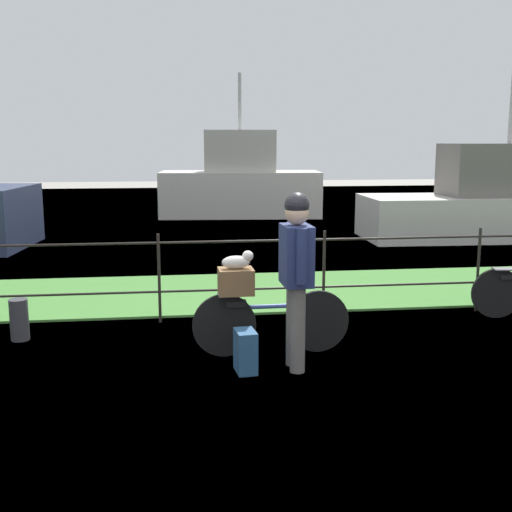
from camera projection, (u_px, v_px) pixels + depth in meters
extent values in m
plane|color=gray|center=(264.00, 373.00, 5.88)|extent=(60.00, 60.00, 0.00)
cube|color=#478438|center=(233.00, 292.00, 9.01)|extent=(27.00, 2.40, 0.03)
plane|color=#60849E|center=(208.00, 229.00, 15.60)|extent=(30.00, 30.00, 0.00)
cylinder|color=#28231E|center=(159.00, 279.00, 7.46)|extent=(0.04, 0.04, 1.07)
cylinder|color=#28231E|center=(324.00, 274.00, 7.71)|extent=(0.04, 0.04, 1.07)
cylinder|color=#28231E|center=(478.00, 270.00, 7.96)|extent=(0.04, 0.04, 1.07)
cylinder|color=#28231E|center=(243.00, 289.00, 7.61)|extent=(18.00, 0.03, 0.03)
cylinder|color=#28231E|center=(243.00, 241.00, 7.51)|extent=(18.00, 0.03, 0.03)
cylinder|color=black|center=(318.00, 321.00, 6.44)|extent=(0.64, 0.06, 0.64)
cylinder|color=black|center=(224.00, 325.00, 6.30)|extent=(0.64, 0.06, 0.64)
cylinder|color=#3D569E|center=(272.00, 306.00, 6.34)|extent=(0.75, 0.06, 0.04)
cube|color=black|center=(236.00, 303.00, 6.28)|extent=(0.20, 0.09, 0.06)
cube|color=slate|center=(236.00, 294.00, 6.26)|extent=(0.36, 0.17, 0.02)
cube|color=brown|center=(236.00, 281.00, 6.24)|extent=(0.35, 0.29, 0.25)
ellipsoid|color=silver|center=(236.00, 262.00, 6.21)|extent=(0.28, 0.15, 0.13)
sphere|color=silver|center=(248.00, 256.00, 6.21)|extent=(0.11, 0.11, 0.11)
cylinder|color=slate|center=(293.00, 324.00, 6.04)|extent=(0.14, 0.14, 0.82)
cylinder|color=slate|center=(298.00, 330.00, 5.84)|extent=(0.14, 0.14, 0.82)
cube|color=navy|center=(296.00, 255.00, 5.82)|extent=(0.27, 0.41, 0.56)
cylinder|color=navy|center=(292.00, 248.00, 6.03)|extent=(0.10, 0.10, 0.50)
cylinder|color=navy|center=(302.00, 256.00, 5.60)|extent=(0.10, 0.10, 0.50)
sphere|color=tan|center=(297.00, 213.00, 5.75)|extent=(0.22, 0.22, 0.22)
sphere|color=black|center=(297.00, 205.00, 5.74)|extent=(0.23, 0.23, 0.23)
cube|color=#28517A|center=(246.00, 351.00, 5.89)|extent=(0.21, 0.30, 0.40)
cylinder|color=#38383D|center=(19.00, 320.00, 6.83)|extent=(0.20, 0.20, 0.46)
cylinder|color=black|center=(497.00, 293.00, 7.70)|extent=(0.62, 0.13, 0.62)
cube|color=black|center=(508.00, 276.00, 7.66)|extent=(0.21, 0.12, 0.06)
cube|color=slate|center=(508.00, 269.00, 7.64)|extent=(0.38, 0.21, 0.02)
cube|color=silver|center=(240.00, 194.00, 18.36)|extent=(4.74, 2.21, 1.30)
cube|color=#B7B2A8|center=(240.00, 151.00, 18.14)|extent=(2.12, 1.45, 1.18)
cylinder|color=#B2B2B2|center=(240.00, 102.00, 17.89)|extent=(0.10, 0.10, 1.60)
cube|color=silver|center=(504.00, 217.00, 14.17)|extent=(6.43, 2.18, 0.95)
cube|color=slate|center=(507.00, 170.00, 13.99)|extent=(2.85, 1.47, 1.15)
cylinder|color=#B2B2B2|center=(512.00, 106.00, 13.74)|extent=(0.10, 0.10, 1.60)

